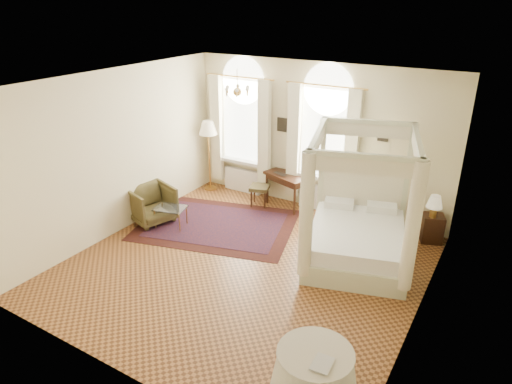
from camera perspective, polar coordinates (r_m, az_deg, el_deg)
ground at (r=8.44m, az=-1.35°, el=-9.22°), size 6.00×6.00×0.00m
room_walls at (r=7.56m, az=-1.49°, el=3.52°), size 6.00×6.00×6.00m
window_left at (r=10.99m, az=-1.84°, el=7.20°), size 1.62×0.27×3.29m
window_right at (r=10.06m, az=8.34°, el=5.41°), size 1.62×0.27×3.29m
chandelier at (r=8.77m, az=-2.35°, el=12.56°), size 0.51×0.45×0.50m
wall_pictures at (r=10.07m, az=8.09°, el=7.85°), size 2.54×0.03×0.39m
canopy_bed at (r=8.56m, az=12.53°, el=-5.10°), size 2.35×2.63×2.42m
nightstand at (r=9.75m, az=21.14°, el=-4.25°), size 0.50×0.48×0.57m
nightstand_lamp at (r=9.43m, az=21.45°, el=-1.29°), size 0.31×0.31×0.45m
writing_desk at (r=10.48m, az=3.90°, el=1.61°), size 1.16×0.84×0.79m
laptop at (r=10.46m, az=3.20°, el=2.33°), size 0.39×0.32×0.03m
stool at (r=10.59m, az=0.45°, el=0.36°), size 0.53×0.53×0.49m
armchair at (r=10.10m, az=-12.90°, el=-1.50°), size 1.11×1.09×0.80m
coffee_table at (r=9.79m, az=-10.66°, el=-2.15°), size 0.74×0.60×0.44m
floor_lamp at (r=11.23m, az=-6.01°, el=7.56°), size 0.46×0.46×1.77m
oriental_rug at (r=9.88m, az=-4.94°, el=-4.09°), size 3.75×3.11×0.01m
side_table at (r=5.89m, az=7.26°, el=-22.03°), size 1.11×1.11×0.76m
book at (r=5.50m, az=7.15°, el=-20.20°), size 0.23×0.30×0.03m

